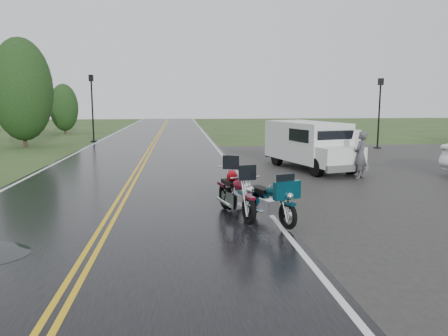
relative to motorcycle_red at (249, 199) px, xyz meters
name	(u,v)px	position (x,y,z in m)	size (l,w,h in m)	color
ground	(105,230)	(-3.13, 0.15, -0.65)	(120.00, 120.00, 0.00)	#2D471E
road	(142,164)	(-3.13, 10.15, -0.63)	(8.00, 100.00, 0.04)	black
parking_pad	(445,179)	(7.87, 5.15, -0.63)	(14.00, 24.00, 0.03)	black
motorcycle_red	(249,199)	(0.00, 0.00, 0.00)	(0.80, 2.19, 1.30)	#530919
motorcycle_teal	(288,205)	(0.76, -0.42, -0.05)	(0.73, 2.01, 1.19)	#05303B
motorcycle_silver	(230,186)	(-0.26, 1.34, 0.02)	(0.83, 2.27, 1.34)	#94979B
van_white	(317,151)	(3.46, 6.07, 0.33)	(1.87, 4.99, 1.96)	white
person_at_van	(361,156)	(4.89, 5.53, 0.19)	(0.61, 0.40, 1.67)	#454449
lamp_post_far_left	(92,108)	(-7.25, 21.18, 1.63)	(0.39, 0.39, 4.55)	black
lamp_post_far_right	(379,113)	(10.04, 15.12, 1.40)	(0.35, 0.35, 4.09)	black
tree_left_mid	(23,101)	(-10.73, 18.18, 2.12)	(3.54, 3.54, 5.53)	#1E3D19
tree_left_far	(64,113)	(-11.10, 29.12, 1.15)	(2.34, 2.34, 3.60)	#1E3D19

